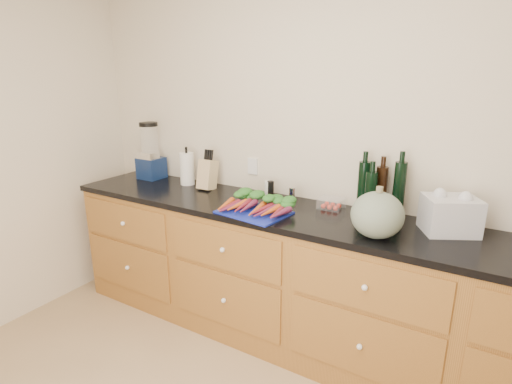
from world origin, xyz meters
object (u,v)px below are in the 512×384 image
Objects in this scene: squash at (377,215)px; paper_towel at (187,169)px; cutting_board at (254,212)px; blender_appliance at (150,154)px; tomato_box at (331,203)px; carrots at (257,206)px; knife_block at (208,175)px.

paper_towel reaches higher than squash.
cutting_board is at bearing -179.53° from squash.
squash is 1.98m from blender_appliance.
paper_towel is 1.20m from tomato_box.
carrots is 0.86m from paper_towel.
paper_towel is 1.14× the size of knife_block.
paper_towel reaches higher than cutting_board.
carrots is 0.48m from tomato_box.
carrots is 1.24m from blender_appliance.
tomato_box is (0.38, 0.29, -0.00)m from carrots.
cutting_board is 1.49× the size of squash.
blender_appliance is (-1.19, 0.32, 0.20)m from cutting_board.
paper_towel is 0.22m from knife_block.
cutting_board is 2.67× the size of tomato_box.
cutting_board is 0.93× the size of carrots.
paper_towel is at bearing 158.37° from cutting_board.
cutting_board is at bearing -21.63° from paper_towel.
knife_block reaches higher than tomato_box.
carrots is 0.76m from squash.
knife_block is at bearing -5.30° from paper_towel.
knife_block is (-0.59, 0.30, 0.11)m from cutting_board.
tomato_box is at bearing 0.45° from blender_appliance.
carrots is 2.86× the size of tomato_box.
squash is 1.38m from knife_block.
carrots is at bearing 177.24° from squash.
squash is 1.60m from paper_towel.
squash is at bearing 0.47° from cutting_board.
carrots is 0.65m from knife_block.
blender_appliance is at bearing -179.55° from tomato_box.
blender_appliance reaches higher than squash.
carrots is at bearing -143.26° from tomato_box.
knife_block is 0.98m from tomato_box.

